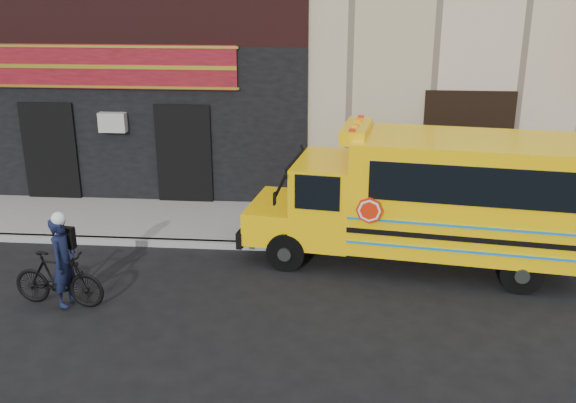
% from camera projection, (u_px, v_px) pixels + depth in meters
% --- Properties ---
extents(ground, '(120.00, 120.00, 0.00)m').
position_uv_depth(ground, '(289.00, 306.00, 11.80)').
color(ground, black).
rests_on(ground, ground).
extents(curb, '(40.00, 0.20, 0.15)m').
position_uv_depth(curb, '(299.00, 247.00, 14.23)').
color(curb, gray).
rests_on(curb, ground).
extents(sidewalk, '(40.00, 3.00, 0.15)m').
position_uv_depth(sidewalk, '(303.00, 223.00, 15.64)').
color(sidewalk, gray).
rests_on(sidewalk, ground).
extents(school_bus, '(7.13, 3.07, 2.92)m').
position_uv_depth(school_bus, '(431.00, 196.00, 13.09)').
color(school_bus, black).
rests_on(school_bus, ground).
extents(bicycle, '(1.79, 0.67, 1.05)m').
position_uv_depth(bicycle, '(58.00, 279.00, 11.66)').
color(bicycle, black).
rests_on(bicycle, ground).
extents(cyclist, '(0.46, 0.65, 1.67)m').
position_uv_depth(cyclist, '(64.00, 264.00, 11.53)').
color(cyclist, black).
rests_on(cyclist, ground).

